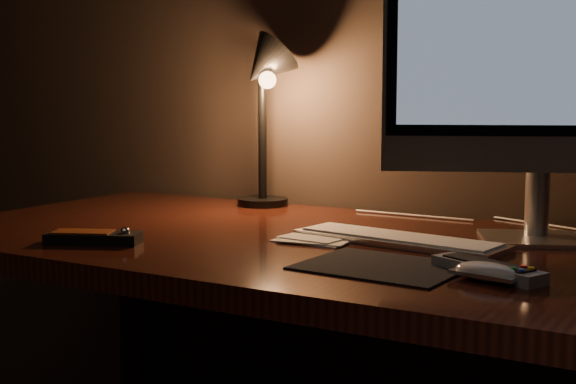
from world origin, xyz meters
The scene contains 10 objects.
desk centered at (0.00, 1.93, 0.62)m, with size 1.60×0.75×0.75m.
monitor centered at (0.31, 2.02, 1.08)m, with size 0.50×0.25×0.56m.
keyboard centered at (0.11, 1.89, 0.76)m, with size 0.39×0.11×0.01m, color silver.
mousepad centered at (0.17, 1.69, 0.75)m, with size 0.24×0.19×0.00m, color black.
mouse centered at (0.33, 1.68, 0.76)m, with size 0.10×0.05×0.02m, color white.
media_remote centered at (-0.35, 1.62, 0.76)m, with size 0.17×0.12×0.03m.
tv_remote centered at (0.32, 1.72, 0.76)m, with size 0.18×0.12×0.02m.
papers centered at (-0.03, 1.83, 0.75)m, with size 0.13×0.09×0.01m, color white.
desk_lamp centered at (-0.32, 2.14, 1.02)m, with size 0.20×0.21×0.40m.
cable centered at (0.15, 2.19, 0.75)m, with size 0.00×0.00×0.52m, color white.
Camera 1 is at (0.64, 0.59, 1.01)m, focal length 50.00 mm.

